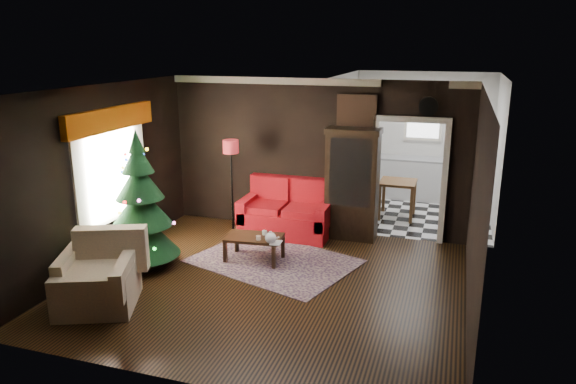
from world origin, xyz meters
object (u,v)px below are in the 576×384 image
(armchair, at_px, (96,274))
(loveseat, at_px, (286,208))
(curio_cabinet, at_px, (352,187))
(christmas_tree, at_px, (141,203))
(teapot, at_px, (271,238))
(floor_lamp, at_px, (232,189))
(kitchen_table, at_px, (397,199))
(wall_clock, at_px, (428,106))
(coffee_table, at_px, (254,248))

(armchair, bearing_deg, loveseat, 43.23)
(loveseat, bearing_deg, curio_cabinet, 10.83)
(christmas_tree, xyz_separation_m, teapot, (1.89, 0.56, -0.54))
(floor_lamp, distance_m, kitchen_table, 3.36)
(armchair, xyz_separation_m, teapot, (1.77, 1.87, 0.05))
(loveseat, xyz_separation_m, kitchen_table, (1.80, 1.65, -0.12))
(christmas_tree, relative_size, wall_clock, 6.60)
(floor_lamp, xyz_separation_m, teapot, (1.23, -1.36, -0.32))
(curio_cabinet, xyz_separation_m, wall_clock, (1.20, 0.18, 1.43))
(armchair, xyz_separation_m, wall_clock, (3.88, 3.79, 1.92))
(curio_cabinet, relative_size, coffee_table, 2.13)
(curio_cabinet, relative_size, christmas_tree, 0.90)
(wall_clock, bearing_deg, curio_cabinet, -171.47)
(teapot, bearing_deg, kitchen_table, 63.82)
(coffee_table, relative_size, wall_clock, 2.78)
(curio_cabinet, height_order, armchair, curio_cabinet)
(teapot, relative_size, kitchen_table, 0.27)
(floor_lamp, bearing_deg, kitchen_table, 33.03)
(christmas_tree, relative_size, armchair, 2.02)
(teapot, height_order, kitchen_table, kitchen_table)
(loveseat, distance_m, floor_lamp, 1.06)
(curio_cabinet, distance_m, armchair, 4.53)
(loveseat, xyz_separation_m, curio_cabinet, (1.15, 0.22, 0.45))
(christmas_tree, distance_m, armchair, 1.44)
(christmas_tree, xyz_separation_m, wall_clock, (4.00, 2.49, 1.33))
(loveseat, relative_size, teapot, 8.53)
(floor_lamp, distance_m, teapot, 1.86)
(floor_lamp, xyz_separation_m, kitchen_table, (2.79, 1.81, -0.46))
(floor_lamp, distance_m, coffee_table, 1.57)
(floor_lamp, relative_size, coffee_table, 2.02)
(loveseat, bearing_deg, floor_lamp, -170.58)
(floor_lamp, relative_size, armchair, 1.73)
(floor_lamp, distance_m, armchair, 3.30)
(teapot, bearing_deg, armchair, -133.49)
(loveseat, bearing_deg, christmas_tree, -128.31)
(loveseat, height_order, kitchen_table, loveseat)
(floor_lamp, bearing_deg, christmas_tree, -108.89)
(armchair, distance_m, wall_clock, 5.76)
(coffee_table, distance_m, kitchen_table, 3.53)
(loveseat, distance_m, coffee_table, 1.35)
(coffee_table, bearing_deg, wall_clock, 34.74)
(loveseat, distance_m, christmas_tree, 2.72)
(curio_cabinet, height_order, christmas_tree, christmas_tree)
(armchair, bearing_deg, curio_cabinet, 30.96)
(armchair, bearing_deg, wall_clock, 21.89)
(kitchen_table, bearing_deg, christmas_tree, -132.70)
(floor_lamp, height_order, kitchen_table, floor_lamp)
(armchair, bearing_deg, floor_lamp, 58.01)
(coffee_table, height_order, wall_clock, wall_clock)
(armchair, relative_size, coffee_table, 1.17)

